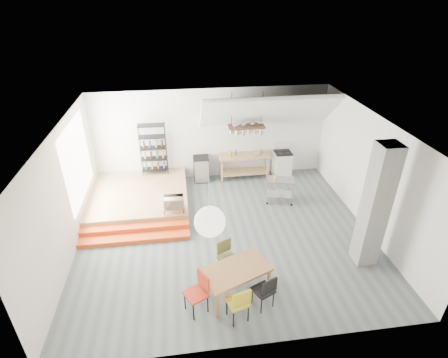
{
  "coord_description": "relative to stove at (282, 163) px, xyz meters",
  "views": [
    {
      "loc": [
        -1.12,
        -7.74,
        6.12
      ],
      "look_at": [
        0.06,
        0.8,
        1.32
      ],
      "focal_mm": 28.0,
      "sensor_mm": 36.0,
      "label": 1
    }
  ],
  "objects": [
    {
      "name": "step_lower",
      "position": [
        -5.0,
        -3.11,
        -0.41
      ],
      "size": [
        3.0,
        0.35,
        0.13
      ],
      "primitive_type": "cube",
      "color": "#DF4B1A",
      "rests_on": "ground"
    },
    {
      "name": "chair_mustard",
      "position": [
        -2.64,
        -6.05,
        0.06
      ],
      "size": [
        0.51,
        0.51,
        0.91
      ],
      "rotation": [
        0.0,
        0.0,
        3.42
      ],
      "color": "gold",
      "rests_on": "ground"
    },
    {
      "name": "wire_shelving",
      "position": [
        -4.5,
        0.04,
        0.85
      ],
      "size": [
        0.88,
        0.38,
        1.8
      ],
      "color": "black",
      "rests_on": "platform"
    },
    {
      "name": "wall_left",
      "position": [
        -6.5,
        -3.16,
        1.12
      ],
      "size": [
        0.04,
        7.0,
        3.2
      ],
      "primitive_type": "cube",
      "color": "silver",
      "rests_on": "ground"
    },
    {
      "name": "microwave_shelf",
      "position": [
        -3.9,
        -2.41,
        0.07
      ],
      "size": [
        0.6,
        0.4,
        0.16
      ],
      "color": "#9D764E",
      "rests_on": "platform"
    },
    {
      "name": "chair_black",
      "position": [
        -2.03,
        -5.79,
        0.04
      ],
      "size": [
        0.53,
        0.53,
        0.88
      ],
      "rotation": [
        0.0,
        0.0,
        3.57
      ],
      "color": "black",
      "rests_on": "ground"
    },
    {
      "name": "chair_olive",
      "position": [
        -2.69,
        -4.61,
        0.05
      ],
      "size": [
        0.54,
        0.54,
        0.89
      ],
      "rotation": [
        0.0,
        0.0,
        0.46
      ],
      "color": "brown",
      "rests_on": "ground"
    },
    {
      "name": "bowl",
      "position": [
        -0.98,
        -0.06,
        0.45
      ],
      "size": [
        0.23,
        0.23,
        0.05
      ],
      "primitive_type": "imported",
      "rotation": [
        0.0,
        0.0,
        0.18
      ],
      "color": "silver",
      "rests_on": "kitchen_counter"
    },
    {
      "name": "chair_red",
      "position": [
        -3.42,
        -5.64,
        0.09
      ],
      "size": [
        0.59,
        0.59,
        0.95
      ],
      "rotation": [
        0.0,
        0.0,
        -1.08
      ],
      "color": "red",
      "rests_on": "ground"
    },
    {
      "name": "kitchen_counter",
      "position": [
        -1.4,
        -0.01,
        0.15
      ],
      "size": [
        1.8,
        0.6,
        0.91
      ],
      "color": "#9D764E",
      "rests_on": "ground"
    },
    {
      "name": "wall_right",
      "position": [
        1.5,
        -3.16,
        1.12
      ],
      "size": [
        0.04,
        7.0,
        3.2
      ],
      "primitive_type": "cube",
      "color": "silver",
      "rests_on": "ground"
    },
    {
      "name": "rolling_cart",
      "position": [
        -0.56,
        -1.73,
        0.05
      ],
      "size": [
        0.92,
        0.65,
        0.83
      ],
      "rotation": [
        0.0,
        0.0,
        -0.24
      ],
      "color": "silver",
      "rests_on": "ground"
    },
    {
      "name": "platform",
      "position": [
        -5.0,
        -1.16,
        -0.28
      ],
      "size": [
        3.0,
        3.0,
        0.4
      ],
      "primitive_type": "cube",
      "color": "#9D764E",
      "rests_on": "ground"
    },
    {
      "name": "pot_rack",
      "position": [
        -1.37,
        -0.23,
        1.5
      ],
      "size": [
        1.2,
        0.5,
        1.43
      ],
      "color": "#3B2317",
      "rests_on": "ceiling"
    },
    {
      "name": "paper_lantern",
      "position": [
        -3.15,
        -5.53,
        1.72
      ],
      "size": [
        0.6,
        0.6,
        0.6
      ],
      "primitive_type": "sphere",
      "color": "white",
      "rests_on": "ceiling"
    },
    {
      "name": "stove",
      "position": [
        0.0,
        0.0,
        0.0
      ],
      "size": [
        0.6,
        0.6,
        1.18
      ],
      "color": "white",
      "rests_on": "ground"
    },
    {
      "name": "ceiling",
      "position": [
        -2.5,
        -3.16,
        2.72
      ],
      "size": [
        8.0,
        7.0,
        0.02
      ],
      "primitive_type": "cube",
      "color": "white",
      "rests_on": "wall_back"
    },
    {
      "name": "concrete_column",
      "position": [
        0.8,
        -4.66,
        1.12
      ],
      "size": [
        0.5,
        0.5,
        3.2
      ],
      "primitive_type": "cube",
      "color": "slate",
      "rests_on": "ground"
    },
    {
      "name": "dining_table",
      "position": [
        -2.6,
        -5.3,
        0.15
      ],
      "size": [
        1.69,
        1.35,
        0.7
      ],
      "rotation": [
        0.0,
        0.0,
        0.4
      ],
      "color": "#946236",
      "rests_on": "ground"
    },
    {
      "name": "window_pane",
      "position": [
        -6.48,
        -1.66,
        1.32
      ],
      "size": [
        0.02,
        2.5,
        2.2
      ],
      "primitive_type": "cube",
      "color": "white",
      "rests_on": "wall_left"
    },
    {
      "name": "floor",
      "position": [
        -2.5,
        -3.16,
        -0.48
      ],
      "size": [
        8.0,
        8.0,
        0.0
      ],
      "primitive_type": "plane",
      "color": "#535E60",
      "rests_on": "ground"
    },
    {
      "name": "mini_fridge",
      "position": [
        -2.92,
        0.04,
        -0.03
      ],
      "size": [
        0.53,
        0.53,
        0.89
      ],
      "primitive_type": "cube",
      "color": "black",
      "rests_on": "ground"
    },
    {
      "name": "microwave",
      "position": [
        -3.9,
        -2.41,
        0.24
      ],
      "size": [
        0.57,
        0.4,
        0.31
      ],
      "primitive_type": "imported",
      "rotation": [
        0.0,
        0.0,
        -0.04
      ],
      "color": "beige",
      "rests_on": "microwave_shelf"
    },
    {
      "name": "wall_back",
      "position": [
        -2.5,
        0.34,
        1.12
      ],
      "size": [
        8.0,
        0.04,
        3.2
      ],
      "primitive_type": "cube",
      "color": "silver",
      "rests_on": "ground"
    },
    {
      "name": "step_upper",
      "position": [
        -5.0,
        -2.76,
        -0.35
      ],
      "size": [
        3.0,
        0.35,
        0.27
      ],
      "primitive_type": "cube",
      "color": "#DF4B1A",
      "rests_on": "ground"
    },
    {
      "name": "slope_ceiling",
      "position": [
        -0.7,
        -0.26,
        2.07
      ],
      "size": [
        4.4,
        1.44,
        1.32
      ],
      "primitive_type": "cube",
      "rotation": [
        -0.73,
        0.0,
        0.0
      ],
      "color": "white",
      "rests_on": "wall_back"
    }
  ]
}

